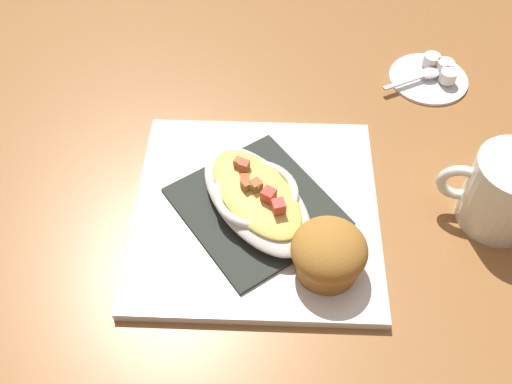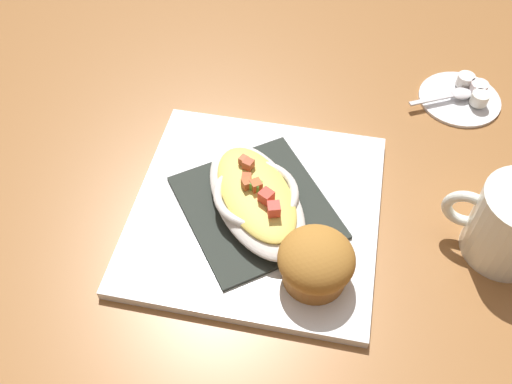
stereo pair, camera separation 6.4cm
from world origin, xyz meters
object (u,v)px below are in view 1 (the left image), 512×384
Objects in this scene: coffee_mug at (503,195)px; creamer_saucer at (429,78)px; spoon at (426,75)px; square_plate at (256,211)px; creamer_cup_1 at (445,66)px; creamer_cup_2 at (431,60)px; gratin_dish at (256,196)px; creamer_cup_0 at (448,76)px; muffin at (329,253)px.

coffee_mug reaches higher than creamer_saucer.
creamer_saucer is 0.01m from spoon.
creamer_cup_1 reaches higher than square_plate.
coffee_mug is at bearing 13.86° from spoon.
creamer_saucer is 4.69× the size of creamer_cup_2.
coffee_mug is (-0.02, 0.28, 0.01)m from gratin_dish.
spoon is (-0.26, 0.22, 0.01)m from square_plate.
creamer_cup_0 is at bearing 135.72° from gratin_dish.
creamer_cup_1 is at bearing 56.40° from creamer_cup_2.
coffee_mug is at bearing 94.84° from gratin_dish.
coffee_mug is (-0.10, 0.19, -0.00)m from muffin.
creamer_cup_0 is (-0.26, 0.25, 0.01)m from square_plate.
square_plate is 0.12m from muffin.
creamer_cup_2 reaches higher than creamer_saucer.
creamer_cup_1 is 0.02m from creamer_cup_2.
gratin_dish is at bearing -44.28° from creamer_cup_0.
square_plate reaches higher than creamer_saucer.
spoon is (-0.33, 0.14, -0.03)m from muffin.
muffin reaches higher than creamer_saucer.
gratin_dish is (0.00, 0.00, 0.03)m from square_plate.
spoon is 3.66× the size of creamer_cup_0.
creamer_cup_2 is at bearing -123.60° from creamer_cup_1.
muffin is 3.34× the size of creamer_cup_0.
gratin_dish is 8.26× the size of creamer_cup_0.
muffin reaches higher than creamer_cup_1.
muffin reaches higher than creamer_cup_0.
muffin reaches higher than spoon.
creamer_saucer is at bearing -110.95° from creamer_cup_0.
gratin_dish reaches higher than spoon.
muffin is 0.39m from creamer_cup_1.
muffin reaches higher than gratin_dish.
square_plate is 0.28m from coffee_mug.
creamer_cup_0 is (-0.26, 0.25, -0.02)m from gratin_dish.
muffin is at bearing 48.38° from gratin_dish.
creamer_cup_0 is at bearing 153.20° from muffin.
coffee_mug reaches higher than creamer_cup_1.
square_plate is at bearing -131.61° from muffin.
creamer_cup_1 reaches higher than spoon.
square_plate is 11.85× the size of creamer_cup_1.
creamer_cup_0 and creamer_cup_2 have the same top height.
creamer_saucer is 0.03m from creamer_cup_0.
gratin_dish is 0.28m from coffee_mug.
square_plate is 2.53× the size of creamer_saucer.
muffin is at bearing -26.80° from creamer_cup_0.
muffin is at bearing -22.14° from spoon.
spoon is at bearing -59.38° from creamer_saucer.
square_plate is at bearing -44.29° from creamer_cup_0.
gratin_dish is 1.62× the size of coffee_mug.
square_plate is 2.33× the size of coffee_mug.
coffee_mug is 0.26m from creamer_cup_1.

